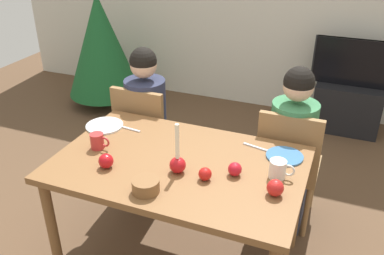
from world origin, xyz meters
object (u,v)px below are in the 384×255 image
bowl_walnuts (146,186)px  person_left_child (147,125)px  tv_stand (347,107)px  apple_far_edge (235,169)px  chair_right (288,162)px  person_right_child (290,152)px  tv (355,63)px  candle_centerpiece (178,162)px  plate_left (105,126)px  apple_near_candle (205,174)px  apple_by_left_plate (106,161)px  mug_right (278,169)px  dining_table (179,174)px  christmas_tree (101,45)px  mug_left (98,141)px  apple_by_right_mug (275,188)px  plate_right (285,156)px  chair_left (145,134)px

bowl_walnuts → person_left_child: bearing=117.6°
tv_stand → apple_far_edge: apple_far_edge is taller
chair_right → person_right_child: person_right_child is taller
tv_stand → tv: (0.00, 0.00, 0.47)m
candle_centerpiece → plate_left: bearing=154.8°
tv → apple_near_candle: bearing=-105.2°
tv → apple_by_left_plate: (-1.20, -2.50, 0.08)m
apple_far_edge → apple_by_left_plate: bearing=-164.4°
person_right_child → mug_right: 0.63m
dining_table → christmas_tree: christmas_tree is taller
mug_left → apple_by_right_mug: size_ratio=1.45×
chair_right → apple_far_edge: chair_right is taller
tv_stand → apple_far_edge: bearing=-102.7°
apple_by_left_plate → person_right_child: bearing=43.7°
christmas_tree → tv: bearing=7.9°
dining_table → mug_right: size_ratio=10.27×
candle_centerpiece → apple_by_right_mug: 0.53m
apple_by_right_mug → christmas_tree: bearing=138.8°
dining_table → bowl_walnuts: bowl_walnuts is taller
plate_right → bowl_walnuts: (-0.59, -0.59, 0.03)m
chair_left → bowl_walnuts: 1.09m
person_right_child → christmas_tree: size_ratio=0.88×
plate_right → apple_by_right_mug: bearing=-87.0°
candle_centerpiece → apple_far_edge: (0.29, 0.09, -0.02)m
tv → dining_table: bearing=-110.3°
tv_stand → apple_near_candle: (-0.65, -2.41, 0.55)m
bowl_walnuts → candle_centerpiece: bearing=70.1°
plate_right → mug_right: (0.00, -0.22, 0.04)m
dining_table → plate_right: size_ratio=6.57×
plate_left → apple_by_right_mug: bearing=-14.9°
christmas_tree → apple_far_edge: (2.10, -1.95, 0.09)m
mug_left → apple_by_left_plate: mug_left is taller
person_right_child → plate_left: person_right_child is taller
tv_stand → candle_centerpiece: bearing=-108.8°
apple_by_left_plate → apple_by_right_mug: apple_by_right_mug is taller
bowl_walnuts → apple_by_right_mug: 0.64m
person_left_child → tv: 2.17m
candle_centerpiece → mug_left: (-0.54, 0.06, -0.01)m
tv → candle_centerpiece: size_ratio=2.71×
person_left_child → apple_by_left_plate: size_ratio=14.17×
chair_left → person_right_child: bearing=1.7°
plate_right → apple_far_edge: apple_far_edge is taller
bowl_walnuts → chair_right: bearing=58.1°
person_left_child → plate_left: size_ratio=4.84×
mug_left → bowl_walnuts: (0.46, -0.28, -0.01)m
tv → apple_by_right_mug: size_ratio=9.16×
apple_by_left_plate → apple_far_edge: apple_by_left_plate is taller
apple_near_candle → apple_by_right_mug: 0.37m
chair_right → mug_right: size_ratio=6.60×
christmas_tree → candle_centerpiece: 2.72m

